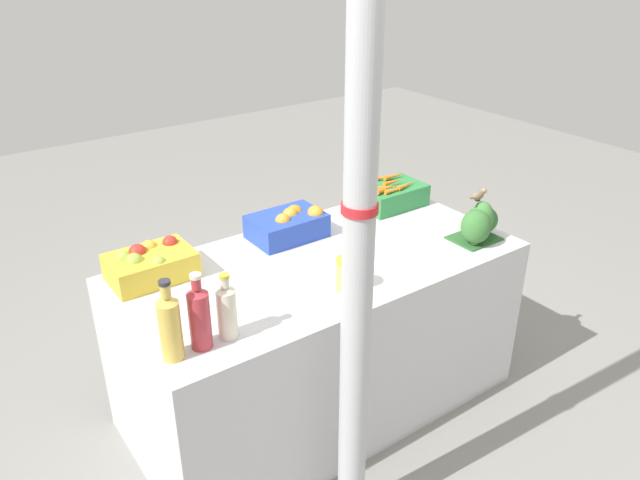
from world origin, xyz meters
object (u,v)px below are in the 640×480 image
Objects in this scene: juice_bottle_cloudy at (227,310)px; sparrow_bird at (479,195)px; broccoli_pile at (480,223)px; pickle_jar at (347,274)px; juice_bottle_golden at (170,326)px; apple_crate at (150,264)px; support_pole at (360,211)px; juice_bottle_ruby at (199,316)px; orange_crate at (289,224)px; carrot_crate at (391,195)px.

sparrow_bird is (1.32, 0.03, 0.11)m from juice_bottle_cloudy.
broccoli_pile reaches higher than pickle_jar.
juice_bottle_golden is 1.54m from sparrow_bird.
apple_crate is 0.83m from pickle_jar.
support_pole reaches higher than juice_bottle_cloudy.
juice_bottle_ruby is at bearing 175.49° from sparrow_bird.
support_pole is 0.75m from juice_bottle_golden.
apple_crate and orange_crate have the same top height.
apple_crate is 1.19× the size of juice_bottle_ruby.
juice_bottle_cloudy is at bearing -83.64° from apple_crate.
carrot_crate is at bearing 22.27° from juice_bottle_ruby.
juice_bottle_cloudy is at bearing 128.92° from support_pole.
orange_crate is 0.89m from broccoli_pile.
juice_bottle_ruby is at bearing -94.17° from apple_crate.
apple_crate is 1.14× the size of juice_bottle_golden.
juice_bottle_golden reaches higher than juice_bottle_ruby.
carrot_crate is at bearing 37.37° from pickle_jar.
juice_bottle_cloudy reaches higher than apple_crate.
orange_crate is 0.84m from juice_bottle_cloudy.
apple_crate is 1.00× the size of carrot_crate.
juice_bottle_cloudy is at bearing -156.09° from carrot_crate.
juice_bottle_golden is (-0.50, 0.36, -0.42)m from support_pole.
orange_crate is at bearing 41.74° from juice_bottle_cloudy.
apple_crate is at bearing 158.04° from broccoli_pile.
apple_crate is at bearing 138.08° from pickle_jar.
juice_bottle_cloudy is at bearing -138.26° from orange_crate.
juice_bottle_ruby is 1.14× the size of juice_bottle_cloudy.
juice_bottle_cloudy is at bearing 175.58° from sparrow_bird.
pickle_jar is (0.61, -0.55, 0.00)m from apple_crate.
carrot_crate is (0.97, 0.92, -0.49)m from support_pole.
support_pole is at bearing -160.33° from broccoli_pile.
juice_bottle_cloudy reaches higher than carrot_crate.
carrot_crate is 1.19× the size of juice_bottle_ruby.
support_pole is 19.73× the size of sparrow_bird.
support_pole is 1.11m from apple_crate.
pickle_jar is at bearing 175.32° from sparrow_bird.
sparrow_bird is at bearing 101.90° from broccoli_pile.
broccoli_pile is 1.33m from juice_bottle_cloudy.
juice_bottle_ruby is 0.11m from juice_bottle_cloudy.
broccoli_pile is at bearing 0.27° from juice_bottle_ruby.
broccoli_pile is (0.06, -0.55, 0.03)m from carrot_crate.
orange_crate is at bearing 82.20° from pickle_jar.
juice_bottle_golden is 2.23× the size of pickle_jar.
broccoli_pile is at bearing -0.60° from pickle_jar.
juice_bottle_cloudy is at bearing -0.00° from juice_bottle_ruby.
juice_bottle_cloudy is (0.21, 0.00, -0.02)m from juice_bottle_golden.
sparrow_bird is at bearing 0.94° from pickle_jar.
juice_bottle_golden is 0.77m from pickle_jar.
support_pole is at bearing -109.89° from orange_crate.
support_pole is 7.78× the size of orange_crate.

